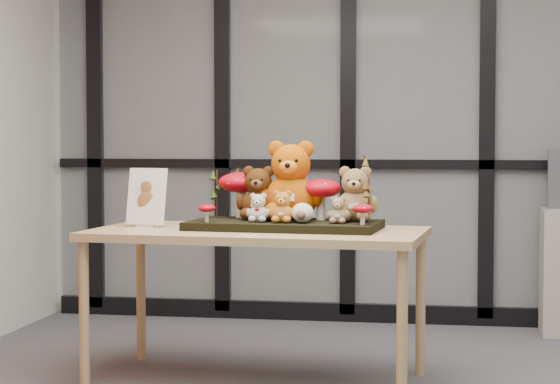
% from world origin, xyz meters
% --- Properties ---
extents(room_shell, '(5.00, 5.00, 5.00)m').
position_xyz_m(room_shell, '(0.00, 0.00, 1.68)').
color(room_shell, beige).
rests_on(room_shell, floor).
extents(glass_partition, '(4.90, 0.06, 2.78)m').
position_xyz_m(glass_partition, '(-0.00, 2.47, 1.42)').
color(glass_partition, '#2D383F').
rests_on(glass_partition, floor).
extents(display_table, '(1.70, 0.95, 0.77)m').
position_xyz_m(display_table, '(-0.72, 0.69, 0.70)').
color(display_table, tan).
rests_on(display_table, floor).
extents(diorama_tray, '(0.98, 0.55, 0.04)m').
position_xyz_m(diorama_tray, '(-0.59, 0.74, 0.79)').
color(diorama_tray, black).
rests_on(diorama_tray, display_table).
extents(bear_pooh_yellow, '(0.36, 0.33, 0.44)m').
position_xyz_m(bear_pooh_yellow, '(-0.57, 0.83, 1.03)').
color(bear_pooh_yellow, '#BC5205').
rests_on(bear_pooh_yellow, diorama_tray).
extents(bear_brown_medium, '(0.24, 0.22, 0.30)m').
position_xyz_m(bear_brown_medium, '(-0.74, 0.82, 0.96)').
color(bear_brown_medium, '#42220A').
rests_on(bear_brown_medium, diorama_tray).
extents(bear_tan_back, '(0.25, 0.23, 0.30)m').
position_xyz_m(bear_tan_back, '(-0.24, 0.78, 0.96)').
color(bear_tan_back, olive).
rests_on(bear_tan_back, diorama_tray).
extents(bear_small_yellow, '(0.14, 0.13, 0.17)m').
position_xyz_m(bear_small_yellow, '(-0.59, 0.64, 0.89)').
color(bear_small_yellow, orange).
rests_on(bear_small_yellow, diorama_tray).
extents(bear_white_bow, '(0.13, 0.12, 0.16)m').
position_xyz_m(bear_white_bow, '(-0.71, 0.66, 0.89)').
color(bear_white_bow, silver).
rests_on(bear_white_bow, diorama_tray).
extents(bear_beige_small, '(0.12, 0.11, 0.14)m').
position_xyz_m(bear_beige_small, '(-0.31, 0.65, 0.88)').
color(bear_beige_small, '#947957').
rests_on(bear_beige_small, diorama_tray).
extents(plush_cream_hedgehog, '(0.09, 0.08, 0.11)m').
position_xyz_m(plush_cream_hedgehog, '(-0.49, 0.64, 0.86)').
color(plush_cream_hedgehog, white).
rests_on(plush_cream_hedgehog, diorama_tray).
extents(mushroom_back_left, '(0.23, 0.23, 0.26)m').
position_xyz_m(mushroom_back_left, '(-0.85, 0.92, 0.94)').
color(mushroom_back_left, '#A70514').
rests_on(mushroom_back_left, diorama_tray).
extents(mushroom_back_right, '(0.21, 0.21, 0.23)m').
position_xyz_m(mushroom_back_right, '(-0.42, 0.83, 0.92)').
color(mushroom_back_right, '#A70514').
rests_on(mushroom_back_right, diorama_tray).
extents(mushroom_front_left, '(0.09, 0.09, 0.10)m').
position_xyz_m(mushroom_front_left, '(-0.96, 0.63, 0.86)').
color(mushroom_front_left, '#A70514').
rests_on(mushroom_front_left, diorama_tray).
extents(mushroom_front_right, '(0.10, 0.10, 0.11)m').
position_xyz_m(mushroom_front_right, '(-0.19, 0.59, 0.86)').
color(mushroom_front_right, '#A70514').
rests_on(mushroom_front_right, diorama_tray).
extents(sprig_green_far_left, '(0.05, 0.05, 0.25)m').
position_xyz_m(sprig_green_far_left, '(-0.97, 0.90, 0.93)').
color(sprig_green_far_left, '#0F330B').
rests_on(sprig_green_far_left, diorama_tray).
extents(sprig_green_mid_left, '(0.05, 0.05, 0.26)m').
position_xyz_m(sprig_green_mid_left, '(-0.87, 0.94, 0.94)').
color(sprig_green_mid_left, '#0F330B').
rests_on(sprig_green_mid_left, diorama_tray).
extents(sprig_dry_far_right, '(0.05, 0.05, 0.33)m').
position_xyz_m(sprig_dry_far_right, '(-0.20, 0.81, 0.97)').
color(sprig_dry_far_right, brown).
rests_on(sprig_dry_far_right, diorama_tray).
extents(sprig_dry_mid_right, '(0.05, 0.05, 0.22)m').
position_xyz_m(sprig_dry_mid_right, '(-0.17, 0.69, 0.92)').
color(sprig_dry_mid_right, brown).
rests_on(sprig_dry_mid_right, diorama_tray).
extents(sprig_green_centre, '(0.05, 0.05, 0.19)m').
position_xyz_m(sprig_green_centre, '(-0.62, 0.93, 0.90)').
color(sprig_green_centre, '#0F330B').
rests_on(sprig_green_centre, diorama_tray).
extents(sign_holder, '(0.22, 0.10, 0.30)m').
position_xyz_m(sign_holder, '(-1.31, 0.76, 0.91)').
color(sign_holder, silver).
rests_on(sign_holder, display_table).
extents(label_card, '(0.09, 0.03, 0.00)m').
position_xyz_m(label_card, '(-0.70, 0.36, 0.77)').
color(label_card, white).
rests_on(label_card, display_table).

